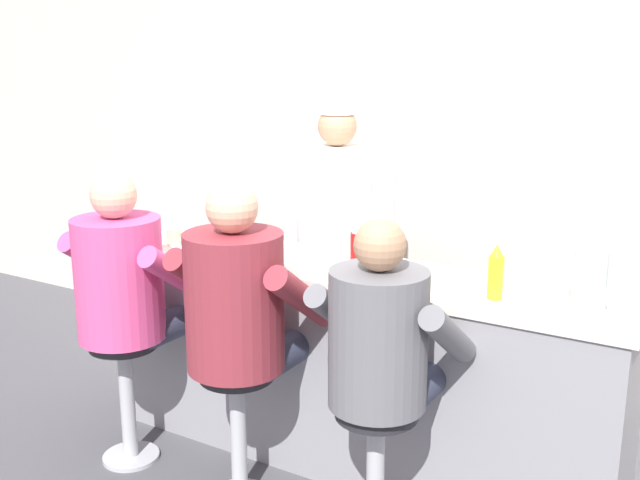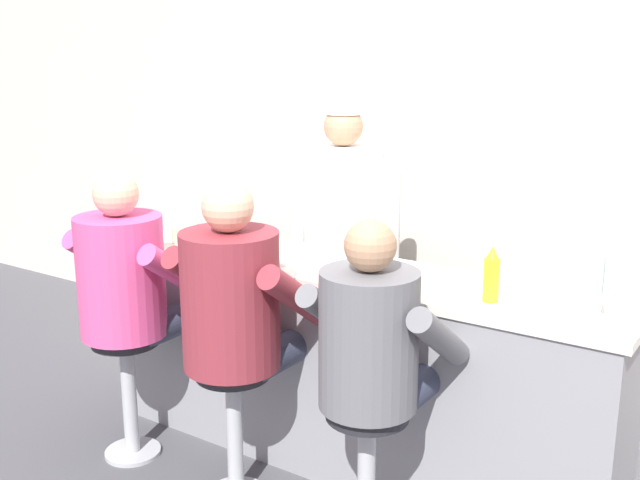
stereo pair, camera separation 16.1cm
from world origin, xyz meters
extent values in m
cube|color=beige|center=(0.00, 1.49, 1.35)|extent=(10.00, 0.06, 2.70)
cube|color=gray|center=(0.00, 0.28, 0.47)|extent=(2.54, 0.53, 0.95)
cube|color=silver|center=(0.00, 0.28, 0.97)|extent=(2.59, 0.56, 0.04)
cylinder|color=red|center=(0.08, 0.17, 1.09)|extent=(0.07, 0.07, 0.20)
cone|color=white|center=(0.08, 0.17, 1.22)|extent=(0.06, 0.06, 0.06)
cylinder|color=yellow|center=(0.71, 0.18, 1.08)|extent=(0.06, 0.06, 0.18)
cone|color=yellow|center=(0.71, 0.18, 1.19)|extent=(0.05, 0.05, 0.05)
cylinder|color=orange|center=(0.24, 0.07, 1.06)|extent=(0.03, 0.03, 0.14)
cylinder|color=#287F2D|center=(0.24, 0.07, 1.13)|extent=(0.02, 0.02, 0.01)
cylinder|color=silver|center=(1.06, 0.24, 1.11)|extent=(0.13, 0.13, 0.24)
cube|color=silver|center=(1.14, 0.24, 1.12)|extent=(0.02, 0.02, 0.14)
cylinder|color=white|center=(-0.41, 0.13, 1.00)|extent=(0.26, 0.26, 0.02)
ellipsoid|color=#E0BC60|center=(-0.41, 0.13, 1.02)|extent=(0.12, 0.09, 0.03)
cylinder|color=#4C7FB7|center=(-0.80, 0.29, 1.01)|extent=(0.15, 0.15, 0.05)
cylinder|color=beige|center=(-1.03, 0.19, 1.03)|extent=(0.08, 0.08, 0.08)
torus|color=beige|center=(-0.97, 0.19, 1.03)|extent=(0.06, 0.01, 0.06)
cylinder|color=#B2B5BA|center=(-0.94, -0.29, 0.01)|extent=(0.28, 0.28, 0.02)
cylinder|color=#B2B5BA|center=(-0.94, -0.29, 0.32)|extent=(0.07, 0.07, 0.60)
cylinder|color=#232328|center=(-0.94, -0.29, 0.62)|extent=(0.33, 0.33, 0.05)
cylinder|color=#33384C|center=(-1.05, -0.08, 0.66)|extent=(0.15, 0.41, 0.15)
cylinder|color=#33384C|center=(-0.84, -0.08, 0.66)|extent=(0.15, 0.41, 0.15)
cylinder|color=#E54C8C|center=(-0.94, -0.29, 0.94)|extent=(0.41, 0.41, 0.58)
cylinder|color=#E54C8C|center=(-1.20, -0.17, 0.96)|extent=(0.11, 0.44, 0.36)
cylinder|color=#E54C8C|center=(-0.68, -0.17, 0.96)|extent=(0.11, 0.44, 0.36)
sphere|color=#DBB28E|center=(-0.94, -0.29, 1.33)|extent=(0.21, 0.21, 0.21)
cylinder|color=#B2B5BA|center=(-0.26, -0.29, 0.32)|extent=(0.07, 0.07, 0.60)
cylinder|color=#232328|center=(-0.26, -0.29, 0.62)|extent=(0.33, 0.33, 0.05)
cylinder|color=#33384C|center=(-0.37, -0.08, 0.66)|extent=(0.16, 0.42, 0.16)
cylinder|color=#33384C|center=(-0.16, -0.08, 0.66)|extent=(0.16, 0.42, 0.16)
cylinder|color=maroon|center=(-0.26, -0.29, 0.94)|extent=(0.42, 0.42, 0.60)
cylinder|color=maroon|center=(-0.53, -0.17, 0.97)|extent=(0.11, 0.45, 0.36)
cylinder|color=maroon|center=(0.00, -0.17, 0.97)|extent=(0.11, 0.45, 0.36)
sphere|color=#DBB28E|center=(-0.26, -0.29, 1.35)|extent=(0.22, 0.22, 0.22)
cylinder|color=#B2B5BA|center=(0.42, -0.29, 0.32)|extent=(0.07, 0.07, 0.60)
cylinder|color=#232328|center=(0.42, -0.29, 0.62)|extent=(0.33, 0.33, 0.05)
cylinder|color=#33384C|center=(0.32, -0.10, 0.66)|extent=(0.14, 0.38, 0.14)
cylinder|color=#33384C|center=(0.51, -0.10, 0.66)|extent=(0.14, 0.38, 0.14)
cylinder|color=slate|center=(0.42, -0.29, 0.91)|extent=(0.38, 0.38, 0.54)
cylinder|color=slate|center=(0.18, -0.18, 0.94)|extent=(0.10, 0.41, 0.33)
cylinder|color=slate|center=(0.66, -0.18, 0.94)|extent=(0.10, 0.41, 0.33)
sphere|color=tan|center=(0.42, -0.29, 1.28)|extent=(0.20, 0.20, 0.20)
cube|color=#232328|center=(-0.45, 0.90, 0.42)|extent=(0.35, 0.19, 0.84)
cube|color=white|center=(-0.45, 0.84, 0.59)|extent=(0.31, 0.02, 0.50)
cylinder|color=white|center=(-0.45, 0.90, 1.15)|extent=(0.45, 0.45, 0.63)
sphere|color=tan|center=(-0.45, 0.90, 1.58)|extent=(0.22, 0.22, 0.22)
cylinder|color=white|center=(-0.45, 0.90, 1.73)|extent=(0.20, 0.20, 0.17)
cylinder|color=white|center=(-0.74, 0.90, 1.15)|extent=(0.13, 0.13, 0.54)
cylinder|color=white|center=(-0.16, 0.90, 1.15)|extent=(0.13, 0.13, 0.54)
camera|label=1|loc=(1.60, -2.68, 1.96)|focal=42.00mm
camera|label=2|loc=(1.74, -2.59, 1.96)|focal=42.00mm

